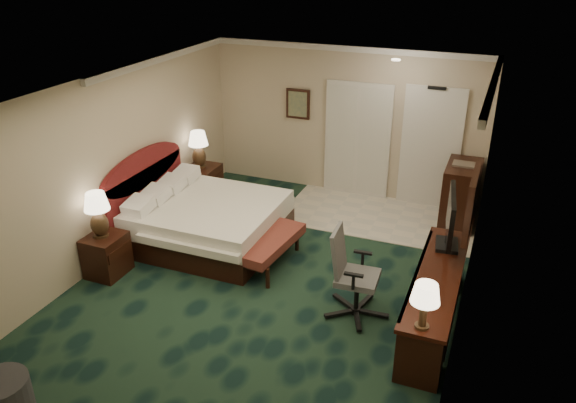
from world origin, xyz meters
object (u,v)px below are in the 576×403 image
at_px(lamp_near, 98,215).
at_px(lamp_far, 199,149).
at_px(bed_bench, 272,252).
at_px(bed, 210,222).
at_px(tv, 450,221).
at_px(nightstand_near, 107,255).
at_px(nightstand_far, 203,184).
at_px(desk, 435,299).
at_px(ottoman, 2,397).
at_px(desk_chair, 358,274).
at_px(minibar, 461,194).

height_order(lamp_near, lamp_far, lamp_far).
xyz_separation_m(lamp_far, bed_bench, (2.08, -1.61, -0.76)).
bearing_deg(bed, tv, -1.57).
xyz_separation_m(nightstand_near, bed_bench, (2.07, 1.06, -0.08)).
xyz_separation_m(lamp_near, tv, (4.49, 1.28, 0.15)).
height_order(bed, nightstand_far, bed).
bearing_deg(nightstand_far, nightstand_near, -90.51).
relative_size(bed, tv, 2.19).
distance_m(bed, nightstand_far, 1.57).
height_order(lamp_near, desk, lamp_near).
relative_size(lamp_near, bed_bench, 0.50).
relative_size(nightstand_near, ottoman, 1.06).
bearing_deg(tv, desk_chair, -144.04).
bearing_deg(minibar, lamp_far, -169.39).
relative_size(bed, lamp_far, 3.19).
bearing_deg(bed_bench, nightstand_far, 147.96).
bearing_deg(nightstand_far, bed, -56.67).
bearing_deg(bed, ottoman, -92.60).
bearing_deg(nightstand_far, lamp_far, -161.96).
bearing_deg(desk, minibar, 90.70).
bearing_deg(ottoman, bed_bench, 69.18).
distance_m(lamp_near, desk_chair, 3.59).
height_order(tv, minibar, tv).
relative_size(nightstand_near, nightstand_far, 0.91).
bearing_deg(lamp_far, bed_bench, -37.65).
distance_m(lamp_far, desk, 4.99).
distance_m(lamp_near, desk, 4.56).
relative_size(bed_bench, desk_chair, 1.13).
distance_m(lamp_far, desk_chair, 4.22).
height_order(nightstand_near, bed_bench, nightstand_near).
relative_size(bed_bench, desk, 0.53).
distance_m(nightstand_far, ottoman, 5.26).
distance_m(nightstand_far, lamp_near, 2.75).
bearing_deg(bed_bench, nightstand_near, -146.58).
bearing_deg(bed_bench, ottoman, -104.56).
height_order(ottoman, minibar, minibar).
relative_size(nightstand_far, bed_bench, 0.50).
xyz_separation_m(bed_bench, ottoman, (-1.37, -3.59, -0.02)).
distance_m(lamp_far, bed_bench, 2.74).
height_order(bed, ottoman, bed).
xyz_separation_m(desk_chair, minibar, (0.90, 3.11, -0.07)).
height_order(lamp_far, desk, lamp_far).
xyz_separation_m(nightstand_far, tv, (4.44, -1.41, 0.75)).
relative_size(bed_bench, ottoman, 2.32).
relative_size(bed, nightstand_far, 3.17).
relative_size(nightstand_far, ottoman, 1.16).
bearing_deg(nightstand_near, desk, 6.93).
bearing_deg(minibar, nightstand_far, -169.45).
xyz_separation_m(nightstand_near, nightstand_far, (0.02, 2.68, 0.03)).
bearing_deg(nightstand_far, bed_bench, -38.30).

